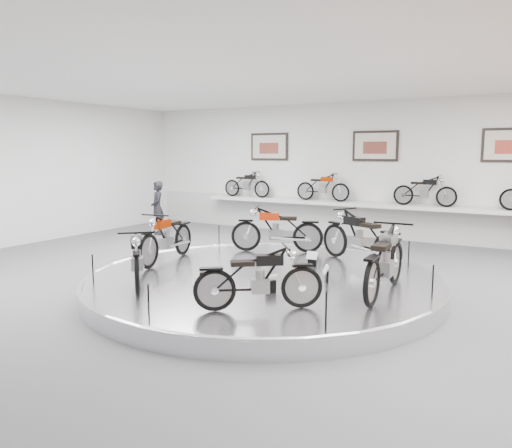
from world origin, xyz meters
The scene contains 20 objects.
floor centered at (0.00, 0.00, 0.00)m, with size 16.00×16.00×0.00m, color #555557.
ceiling centered at (0.00, 0.00, 4.00)m, with size 16.00×16.00×0.00m, color white.
wall_back centered at (0.00, 7.00, 2.00)m, with size 16.00×16.00×0.00m, color white.
dado_band centered at (0.00, 6.98, 0.55)m, with size 15.68×0.04×1.10m, color #BCBCBA.
display_platform centered at (0.00, 0.30, 0.15)m, with size 6.40×6.40×0.30m, color silver.
platform_rim centered at (0.00, 0.30, 0.27)m, with size 6.40×6.40×0.10m, color #B2B2BA.
shelf centered at (0.00, 6.70, 1.00)m, with size 11.00×0.55×0.10m, color silver.
poster_left centered at (-3.50, 6.96, 2.70)m, with size 1.35×0.06×0.88m, color beige.
poster_center centered at (0.00, 6.96, 2.70)m, with size 1.35×0.06×0.88m, color beige.
poster_right centered at (3.50, 6.96, 2.70)m, with size 1.35×0.06×0.88m, color beige.
shelf_bike_a centered at (-4.20, 6.70, 1.42)m, with size 1.22×0.42×0.73m, color black, non-canonical shape.
shelf_bike_b centered at (-1.50, 6.70, 1.42)m, with size 1.22×0.42×0.73m, color #912100, non-canonical shape.
shelf_bike_c centered at (1.50, 6.70, 1.42)m, with size 1.22×0.42×0.73m, color black, non-canonical shape.
bike_a centered at (1.21, 2.13, 0.84)m, with size 1.83×0.65×1.08m, color black, non-canonical shape.
bike_b centered at (-0.77, 2.31, 0.81)m, with size 1.75×0.62×1.03m, color #B42608, non-canonical shape.
bike_c centered at (-2.24, 0.31, 0.81)m, with size 1.74×0.62×1.03m, color #912100, non-canonical shape.
bike_d centered at (-1.49, -1.34, 0.78)m, with size 1.64×0.58×0.97m, color black, non-canonical shape.
bike_e centered at (0.95, -1.50, 0.76)m, with size 1.56×0.55×0.92m, color black, non-canonical shape.
bike_f centered at (2.27, 0.15, 0.84)m, with size 1.85×0.65×1.09m, color #A09FA4, non-canonical shape.
visitor centered at (-5.92, 4.24, 0.82)m, with size 0.60×0.39×1.65m, color black.
Camera 1 is at (4.34, -7.42, 2.50)m, focal length 35.00 mm.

